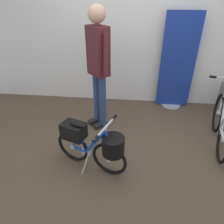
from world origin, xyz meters
TOP-DOWN VIEW (x-y plane):
  - ground_plane at (0.00, 0.00)m, footprint 6.02×6.02m
  - back_wall at (0.00, 1.70)m, footprint 6.02×0.10m
  - floor_banner_stand at (0.88, 1.52)m, footprint 0.60×0.36m
  - folding_bike_foreground at (-0.33, -0.25)m, footprint 0.93×0.55m
  - display_bike_left at (1.39, 0.43)m, footprint 0.53×1.29m
  - visitor_near_wall at (-0.40, 0.73)m, footprint 0.39×0.41m

SIDE VIEW (x-z plane):
  - ground_plane at x=0.00m, z-range 0.00..0.00m
  - display_bike_left at x=1.39m, z-range -0.11..0.81m
  - folding_bike_foreground at x=-0.33m, z-range 0.03..0.73m
  - floor_banner_stand at x=0.88m, z-range -0.09..1.60m
  - visitor_near_wall at x=-0.40m, z-range 0.15..1.97m
  - back_wall at x=0.00m, z-range 0.00..3.02m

